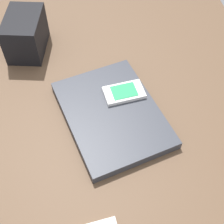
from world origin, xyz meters
The scene contains 4 objects.
desk_surface centered at (0.00, 0.00, 1.50)cm, with size 120.00×80.00×3.00cm, color brown.
laptop_closed centered at (-4.39, 4.50, 4.18)cm, with size 30.17×22.33×2.36cm, color #33353D.
cell_phone_on_laptop centered at (0.76, 0.66, 5.91)cm, with size 7.43×10.98×1.17cm.
desk_organizer centered at (24.32, 25.73, 8.59)cm, with size 14.89×9.90×11.18cm, color black.
Camera 1 is at (-51.57, 11.04, 68.54)cm, focal length 51.07 mm.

